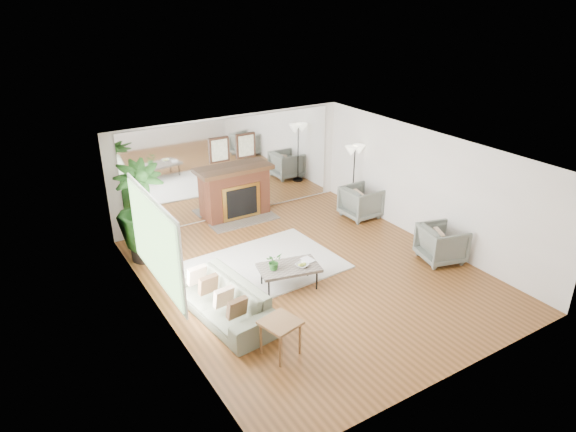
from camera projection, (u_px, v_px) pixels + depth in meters
ground at (312, 274)px, 10.23m from camera, size 7.00×7.00×0.00m
wall_left at (161, 256)px, 8.29m from camera, size 0.02×7.00×2.50m
wall_right at (427, 187)px, 11.16m from camera, size 0.02×7.00×2.50m
wall_back at (233, 167)px, 12.44m from camera, size 6.00×0.02×2.50m
mirror_panel at (233, 167)px, 12.42m from camera, size 5.40×0.04×2.40m
window_panel at (154, 241)px, 8.57m from camera, size 0.04×2.40×1.50m
fireplace at (238, 193)px, 12.50m from camera, size 1.85×0.83×2.05m
area_rug at (263, 266)px, 10.49m from camera, size 3.18×2.35×0.03m
coffee_table at (289, 268)px, 9.61m from camera, size 1.25×0.89×0.45m
sofa at (223, 300)px, 8.80m from camera, size 1.12×2.31×0.65m
armchair_back at (361, 202)px, 12.65m from camera, size 0.87×0.84×0.78m
armchair_front at (442, 243)px, 10.61m from camera, size 1.03×1.01×0.77m
side_table at (280, 327)px, 7.80m from camera, size 0.64×0.64×0.61m
potted_ficus at (141, 209)px, 10.39m from camera, size 1.02×1.02×2.10m
floor_lamp at (355, 156)px, 12.62m from camera, size 0.55×0.31×1.70m
tabletop_plant at (274, 262)px, 9.44m from camera, size 0.35×0.32×0.32m
fruit_bowl at (302, 265)px, 9.58m from camera, size 0.30×0.30×0.06m
book at (304, 261)px, 9.76m from camera, size 0.22×0.28×0.02m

